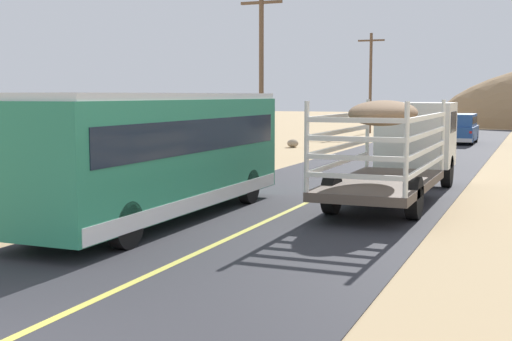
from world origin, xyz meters
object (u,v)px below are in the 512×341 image
car_far (461,127)px  bus (158,152)px  power_pole_mid (261,69)px  livestock_truck (405,139)px  boulder_near_shoulder (293,143)px  power_pole_far (371,80)px

car_far → bus: bearing=-97.5°
car_far → power_pole_mid: 16.68m
livestock_truck → boulder_near_shoulder: bearing=119.6°
bus → boulder_near_shoulder: size_ratio=12.24×
bus → power_pole_far: bearing=95.8°
bus → car_far: bus is taller
power_pole_far → power_pole_mid: bearing=-90.0°
car_far → power_pole_far: 13.56m
power_pole_far → bus: bearing=-84.2°
livestock_truck → boulder_near_shoulder: 20.08m
livestock_truck → power_pole_mid: power_pole_mid is taller
power_pole_mid → car_far: bearing=59.2°
car_far → power_pole_mid: size_ratio=0.55×
livestock_truck → power_pole_far: size_ratio=1.18×
livestock_truck → car_far: (-0.79, 24.44, -0.70)m
livestock_truck → car_far: size_ratio=2.10×
car_far → boulder_near_shoulder: size_ratio=5.66×
power_pole_far → livestock_truck: bearing=-75.2°
car_far → boulder_near_shoulder: car_far is taller
bus → power_pole_far: size_ratio=1.21×
livestock_truck → car_far: 24.46m
bus → livestock_truck: bearing=54.7°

